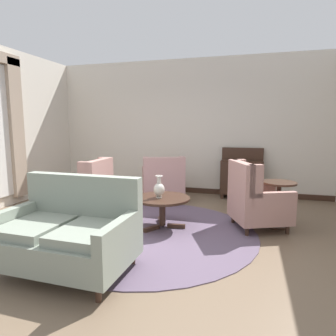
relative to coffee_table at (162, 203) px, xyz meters
The scene contains 13 objects.
ground 0.70m from the coffee_table, 105.19° to the right, with size 9.02×9.02×0.00m, color brown.
wall_back 2.82m from the coffee_table, 93.32° to the left, with size 6.60×0.08×3.09m, color silver.
wall_left 3.58m from the coffee_table, behind, with size 0.08×4.38×3.09m, color silver.
baseboard_back 2.55m from the coffee_table, 93.40° to the left, with size 6.44×0.03×0.12m, color #382319.
area_rug 0.49m from the coffee_table, 120.78° to the right, with size 3.23×3.23×0.01m, color #5B4C60.
coffee_table is the anchor object (origin of this frame).
porcelain_vase 0.24m from the coffee_table, 134.66° to the right, with size 0.17×0.17×0.34m.
settee 1.69m from the coffee_table, 111.35° to the right, with size 1.49×0.95×1.02m.
armchair_beside_settee 1.42m from the coffee_table, 14.37° to the left, with size 1.01×0.99×1.05m.
armchair_near_window 1.62m from the coffee_table, 106.63° to the left, with size 1.11×1.15×0.97m.
armchair_back_corner 1.47m from the coffee_table, behind, with size 0.94×0.83×1.02m.
side_table 1.81m from the coffee_table, 17.02° to the left, with size 0.52×0.52×0.73m.
sideboard 2.54m from the coffee_table, 64.10° to the left, with size 0.89×0.35×1.10m.
Camera 1 is at (1.45, -3.69, 1.59)m, focal length 31.50 mm.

